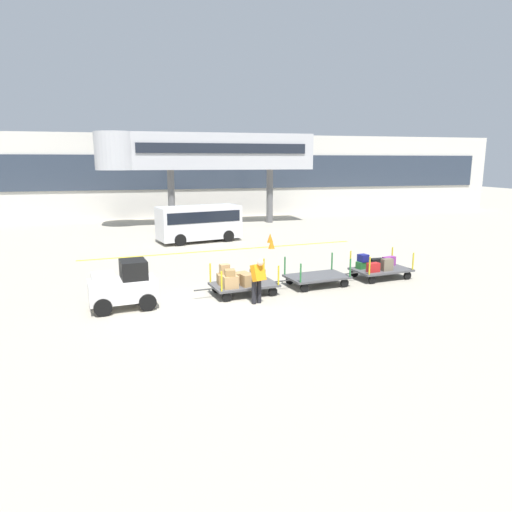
# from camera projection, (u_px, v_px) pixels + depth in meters

# --- Properties ---
(ground_plane) EXTENTS (120.00, 120.00, 0.00)m
(ground_plane) POSITION_uv_depth(u_px,v_px,m) (220.00, 308.00, 14.96)
(ground_plane) COLOR #A8A08E
(apron_lead_line) EXTENTS (15.05, 2.07, 0.01)m
(apron_lead_line) POSITION_uv_depth(u_px,v_px,m) (226.00, 250.00, 24.68)
(apron_lead_line) COLOR yellow
(apron_lead_line) RESTS_ON ground_plane
(terminal_building) EXTENTS (61.30, 2.51, 6.89)m
(terminal_building) POSITION_uv_depth(u_px,v_px,m) (167.00, 176.00, 38.90)
(terminal_building) COLOR beige
(terminal_building) RESTS_ON ground_plane
(jet_bridge) EXTENTS (15.70, 3.00, 6.68)m
(jet_bridge) POSITION_uv_depth(u_px,v_px,m) (199.00, 152.00, 33.32)
(jet_bridge) COLOR #B7B7BC
(jet_bridge) RESTS_ON ground_plane
(baggage_tug) EXTENTS (2.24, 1.50, 1.58)m
(baggage_tug) POSITION_uv_depth(u_px,v_px,m) (124.00, 286.00, 14.77)
(baggage_tug) COLOR white
(baggage_tug) RESTS_ON ground_plane
(baggage_cart_lead) EXTENTS (3.07, 1.72, 1.11)m
(baggage_cart_lead) POSITION_uv_depth(u_px,v_px,m) (240.00, 281.00, 16.35)
(baggage_cart_lead) COLOR #4C4C4F
(baggage_cart_lead) RESTS_ON ground_plane
(baggage_cart_middle) EXTENTS (3.07, 1.72, 1.10)m
(baggage_cart_middle) POSITION_uv_depth(u_px,v_px,m) (317.00, 277.00, 17.56)
(baggage_cart_middle) COLOR #4C4C4F
(baggage_cart_middle) RESTS_ON ground_plane
(baggage_cart_tail) EXTENTS (3.07, 1.72, 1.10)m
(baggage_cart_tail) POSITION_uv_depth(u_px,v_px,m) (379.00, 267.00, 18.69)
(baggage_cart_tail) COLOR #4C4C4F
(baggage_cart_tail) RESTS_ON ground_plane
(baggage_handler) EXTENTS (0.52, 0.53, 1.56)m
(baggage_handler) POSITION_uv_depth(u_px,v_px,m) (258.00, 279.00, 15.23)
(baggage_handler) COLOR black
(baggage_handler) RESTS_ON ground_plane
(shuttle_van) EXTENTS (5.11, 2.96, 2.10)m
(shuttle_van) POSITION_uv_depth(u_px,v_px,m) (199.00, 221.00, 27.08)
(shuttle_van) COLOR silver
(shuttle_van) RESTS_ON ground_plane
(safety_cone_near) EXTENTS (0.36, 0.36, 0.55)m
(safety_cone_near) POSITION_uv_depth(u_px,v_px,m) (270.00, 238.00, 26.91)
(safety_cone_near) COLOR orange
(safety_cone_near) RESTS_ON ground_plane
(safety_cone_far) EXTENTS (0.36, 0.36, 0.55)m
(safety_cone_far) POSITION_uv_depth(u_px,v_px,m) (271.00, 243.00, 25.07)
(safety_cone_far) COLOR orange
(safety_cone_far) RESTS_ON ground_plane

